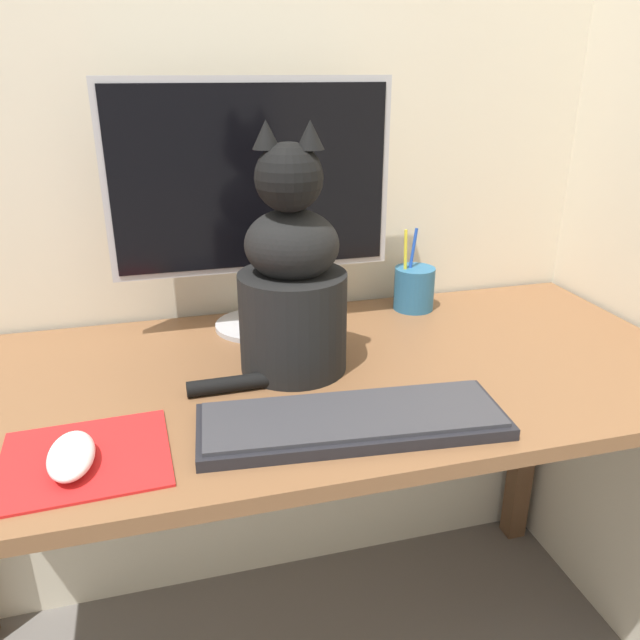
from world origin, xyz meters
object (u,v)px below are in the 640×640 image
Objects in this scene: monitor at (252,192)px; cat at (291,284)px; keyboard at (352,420)px; pen_cup at (414,288)px; computer_mouse_left at (71,456)px.

cat is (0.03, -0.20, -0.12)m from monitor.
monitor is 0.49m from keyboard.
pen_cup is at bearing 2.96° from monitor.
pen_cup is at bearing 62.29° from keyboard.
keyboard is (0.07, -0.41, -0.26)m from monitor.
keyboard is 4.10× the size of computer_mouse_left.
computer_mouse_left is at bearing -127.41° from monitor.
keyboard is 0.26m from cat.
cat reaches higher than computer_mouse_left.
cat is at bearing 31.95° from computer_mouse_left.
cat is (-0.04, 0.21, 0.14)m from keyboard.
computer_mouse_left is at bearing -128.88° from cat.
computer_mouse_left is (-0.32, -0.42, -0.25)m from monitor.
cat is at bearing -145.78° from pen_cup.
computer_mouse_left is (-0.39, -0.00, 0.01)m from keyboard.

